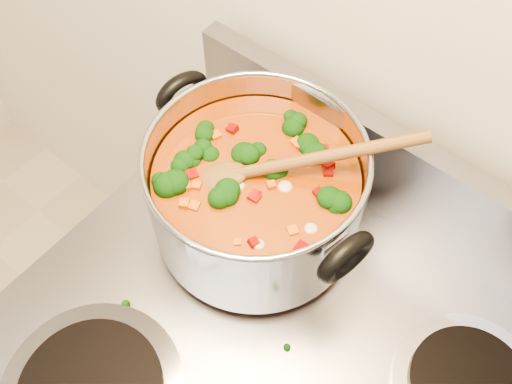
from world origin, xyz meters
TOP-DOWN VIEW (x-y plane):
  - stockpot at (-0.19, 1.32)m, footprint 0.34×0.28m
  - wooden_spoon at (-0.18, 1.33)m, footprint 0.23×0.22m
  - cooktop_crumbs at (-0.13, 1.38)m, footprint 0.25×0.20m

SIDE VIEW (x-z plane):
  - cooktop_crumbs at x=-0.13m, z-range 0.92..0.93m
  - stockpot at x=-0.19m, z-range 0.93..1.09m
  - wooden_spoon at x=-0.18m, z-range 1.02..1.11m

